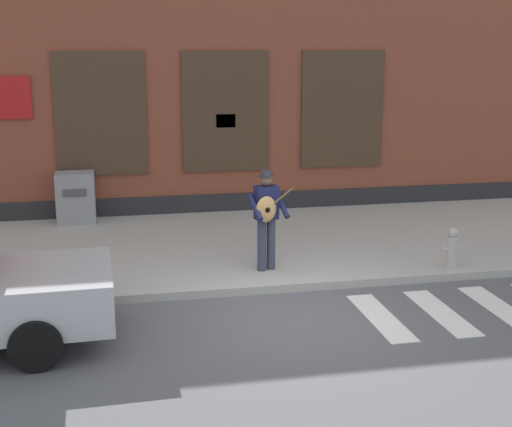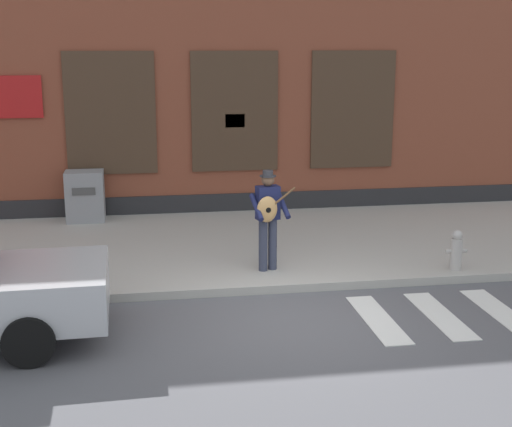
# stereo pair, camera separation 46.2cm
# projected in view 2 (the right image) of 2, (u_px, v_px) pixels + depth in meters

# --- Properties ---
(ground_plane) EXTENTS (160.00, 160.00, 0.00)m
(ground_plane) POSITION_uv_depth(u_px,v_px,m) (292.00, 319.00, 10.40)
(ground_plane) COLOR #56565B
(sidewalk) EXTENTS (28.00, 5.32, 0.14)m
(sidewalk) POSITION_uv_depth(u_px,v_px,m) (253.00, 245.00, 14.00)
(sidewalk) COLOR #ADAAA3
(sidewalk) RESTS_ON ground
(building_backdrop) EXTENTS (28.00, 4.06, 7.88)m
(building_backdrop) POSITION_uv_depth(u_px,v_px,m) (224.00, 43.00, 17.57)
(building_backdrop) COLOR brown
(building_backdrop) RESTS_ON ground
(busker) EXTENTS (0.76, 0.61, 1.73)m
(busker) POSITION_uv_depth(u_px,v_px,m) (268.00, 214.00, 11.97)
(busker) COLOR #33384C
(busker) RESTS_ON sidewalk
(utility_box) EXTENTS (0.81, 0.61, 1.10)m
(utility_box) POSITION_uv_depth(u_px,v_px,m) (85.00, 196.00, 15.46)
(utility_box) COLOR gray
(utility_box) RESTS_ON sidewalk
(fire_hydrant) EXTENTS (0.38, 0.20, 0.70)m
(fire_hydrant) POSITION_uv_depth(u_px,v_px,m) (456.00, 250.00, 12.16)
(fire_hydrant) COLOR #B2ADA8
(fire_hydrant) RESTS_ON sidewalk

